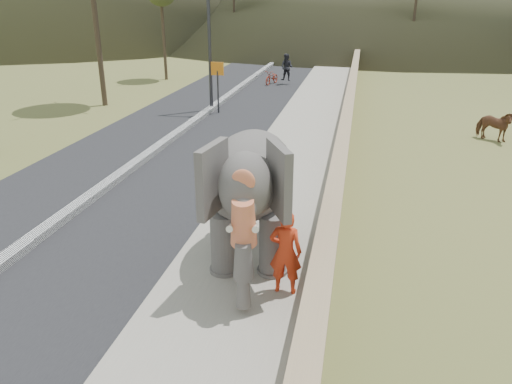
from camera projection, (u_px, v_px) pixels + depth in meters
ground at (240, 281)px, 9.94m from camera, size 160.00×160.00×0.00m
road at (177, 136)px, 19.98m from camera, size 7.00×120.00×0.03m
median at (177, 134)px, 19.94m from camera, size 0.35×120.00×0.22m
walkway at (301, 142)px, 19.01m from camera, size 3.00×120.00×0.15m
parapet at (346, 132)px, 18.53m from camera, size 0.30×120.00×1.10m
lamppost at (215, 5)px, 22.63m from camera, size 1.76×0.36×8.00m
signboard at (218, 79)px, 23.30m from camera, size 0.60×0.08×2.40m
cow at (494, 126)px, 19.22m from camera, size 1.54×1.34×1.20m
elephant_and_man at (251, 192)px, 10.25m from camera, size 2.49×4.06×2.76m
motorcyclist at (279, 72)px, 31.21m from camera, size 1.90×1.74×1.91m
trees at (347, 16)px, 33.73m from camera, size 42.77×41.56×9.21m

